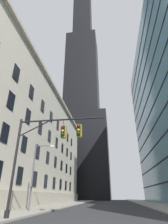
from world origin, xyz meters
TOP-DOWN VIEW (x-y plane):
  - station_building at (-18.27, 23.38)m, footprint 15.22×58.77m
  - dark_skyscraper at (-12.69, 74.86)m, footprint 24.84×24.84m
  - traffic_signal_mast at (-3.91, 3.63)m, footprint 7.45×0.63m
  - street_lamppost at (-7.80, 10.66)m, footprint 2.45×0.32m

SIDE VIEW (x-z plane):
  - street_lamppost at x=-7.80m, z-range 0.88..8.08m
  - traffic_signal_mast at x=-3.91m, z-range 1.75..9.39m
  - station_building at x=-18.27m, z-range -0.02..24.34m
  - dark_skyscraper at x=-12.69m, z-range -40.48..146.09m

